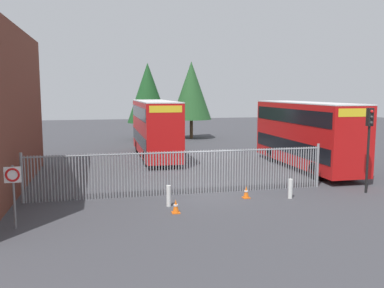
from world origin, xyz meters
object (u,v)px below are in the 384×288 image
traffic_cone_mid_forecourt (246,192)px  speed_limit_sign_post (13,182)px  double_decker_bus_behind_fence_left (155,127)px  bollard_near_left (169,196)px  traffic_cone_by_gate (176,206)px  double_decker_bus_near_gate (306,132)px  traffic_light_kerbside (369,134)px  bollard_center_front (290,189)px

traffic_cone_mid_forecourt → speed_limit_sign_post: speed_limit_sign_post is taller
double_decker_bus_behind_fence_left → bollard_near_left: double_decker_bus_behind_fence_left is taller
traffic_cone_by_gate → traffic_cone_mid_forecourt: (3.76, 1.67, 0.00)m
traffic_cone_by_gate → traffic_cone_mid_forecourt: size_ratio=1.00×
bollard_near_left → traffic_cone_by_gate: (0.12, -1.08, -0.19)m
double_decker_bus_behind_fence_left → traffic_cone_mid_forecourt: double_decker_bus_behind_fence_left is taller
traffic_cone_by_gate → traffic_cone_mid_forecourt: 4.11m
double_decker_bus_behind_fence_left → traffic_cone_mid_forecourt: 13.50m
double_decker_bus_near_gate → double_decker_bus_behind_fence_left: size_ratio=1.00×
speed_limit_sign_post → traffic_light_kerbside: (16.29, 1.92, 1.21)m
double_decker_bus_near_gate → traffic_cone_by_gate: double_decker_bus_near_gate is taller
bollard_near_left → traffic_cone_mid_forecourt: bollard_near_left is taller
traffic_cone_by_gate → traffic_cone_mid_forecourt: bearing=24.0°
double_decker_bus_near_gate → traffic_cone_mid_forecourt: (-6.49, -6.43, -2.13)m
bollard_near_left → bollard_center_front: same height
traffic_cone_mid_forecourt → speed_limit_sign_post: (-9.98, -2.27, 1.49)m
double_decker_bus_near_gate → bollard_near_left: bearing=-145.9°
double_decker_bus_near_gate → bollard_center_front: double_decker_bus_near_gate is taller
double_decker_bus_behind_fence_left → traffic_cone_by_gate: size_ratio=18.32×
bollard_near_left → traffic_cone_mid_forecourt: 3.93m
double_decker_bus_behind_fence_left → bollard_near_left: bearing=-95.0°
speed_limit_sign_post → bollard_center_front: bearing=8.3°
traffic_cone_by_gate → speed_limit_sign_post: bearing=-174.5°
double_decker_bus_behind_fence_left → traffic_cone_by_gate: 14.92m
double_decker_bus_near_gate → traffic_light_kerbside: (-0.19, -6.79, 0.56)m
double_decker_bus_near_gate → traffic_light_kerbside: double_decker_bus_near_gate is taller
bollard_near_left → traffic_cone_by_gate: bollard_near_left is taller
traffic_cone_mid_forecourt → traffic_light_kerbside: (6.31, -0.35, 2.70)m
traffic_light_kerbside → bollard_near_left: bearing=-178.7°
double_decker_bus_near_gate → bollard_center_front: 8.47m
double_decker_bus_behind_fence_left → speed_limit_sign_post: double_decker_bus_behind_fence_left is taller
bollard_center_front → speed_limit_sign_post: (-12.03, -1.76, 1.30)m
bollard_near_left → traffic_light_kerbside: (10.19, 0.24, 2.51)m
bollard_center_front → traffic_cone_by_gate: 5.93m
bollard_near_left → bollard_center_front: bearing=0.8°
bollard_near_left → traffic_cone_by_gate: bearing=-83.5°
bollard_center_front → traffic_cone_mid_forecourt: bearing=166.1°
bollard_near_left → traffic_cone_by_gate: 1.11m
bollard_center_front → bollard_near_left: bearing=-179.2°
double_decker_bus_near_gate → double_decker_bus_behind_fence_left: same height
double_decker_bus_behind_fence_left → traffic_cone_mid_forecourt: bearing=-78.4°
traffic_cone_mid_forecourt → speed_limit_sign_post: bearing=-167.2°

